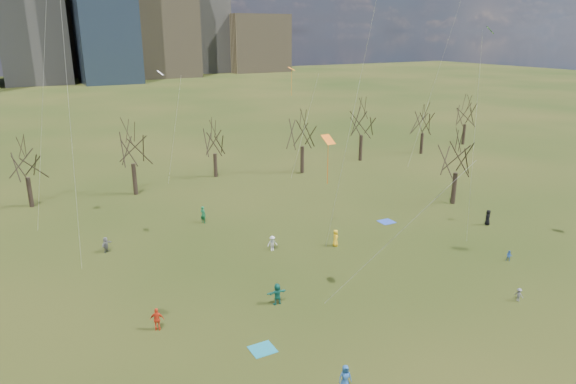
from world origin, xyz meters
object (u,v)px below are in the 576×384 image
blanket_teal (262,349)px  blanket_navy (386,222)px  person_4 (157,319)px  person_0 (345,377)px

blanket_teal → blanket_navy: same height
blanket_navy → blanket_teal: bearing=-146.3°
blanket_navy → person_4: 29.18m
person_0 → blanket_teal: bearing=130.1°
blanket_teal → person_4: size_ratio=0.95×
person_0 → person_4: size_ratio=0.92×
blanket_navy → person_4: size_ratio=0.95×
blanket_navy → person_0: (-19.68, -20.59, 0.76)m
blanket_teal → person_0: 6.36m
blanket_teal → person_4: 7.82m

